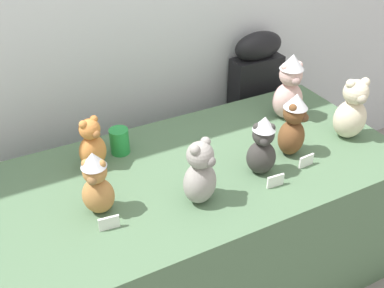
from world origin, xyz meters
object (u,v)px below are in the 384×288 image
teddy_bear_cream (352,111)px  teddy_bear_chestnut (293,125)px  instrument_case (252,115)px  teddy_bear_ash (200,174)px  teddy_bear_charcoal (262,146)px  teddy_bear_ginger (92,144)px  display_table (192,232)px  party_cup_green (120,141)px  teddy_bear_blush (289,88)px  teddy_bear_caramel (97,184)px

teddy_bear_cream → teddy_bear_chestnut: size_ratio=1.01×
instrument_case → teddy_bear_ash: size_ratio=3.88×
teddy_bear_chestnut → teddy_bear_charcoal: size_ratio=1.10×
instrument_case → teddy_bear_cream: 0.71m
teddy_bear_ginger → teddy_bear_charcoal: size_ratio=0.87×
display_table → teddy_bear_chestnut: size_ratio=6.35×
teddy_bear_charcoal → party_cup_green: bearing=169.2°
teddy_bear_ash → teddy_bear_blush: bearing=2.6°
teddy_bear_caramel → teddy_bear_blush: bearing=44.8°
teddy_bear_cream → teddy_bear_blush: bearing=131.5°
teddy_bear_caramel → teddy_bear_charcoal: bearing=25.2°
display_table → party_cup_green: bearing=131.0°
teddy_bear_ash → teddy_bear_charcoal: 0.29m
teddy_bear_ash → party_cup_green: size_ratio=2.31×
display_table → teddy_bear_blush: teddy_bear_blush is taller
instrument_case → teddy_bear_cream: instrument_case is taller
instrument_case → teddy_bear_ash: 1.06m
teddy_bear_cream → teddy_bear_ash: (-0.78, -0.08, -0.01)m
teddy_bear_ginger → teddy_bear_charcoal: teddy_bear_charcoal is taller
teddy_bear_blush → party_cup_green: 0.80m
display_table → teddy_bear_ginger: size_ratio=7.97×
display_table → teddy_bear_caramel: size_ratio=7.05×
display_table → teddy_bear_charcoal: size_ratio=6.97×
teddy_bear_ash → display_table: bearing=46.1°
teddy_bear_charcoal → party_cup_green: (-0.44, 0.38, -0.07)m
teddy_bear_ginger → teddy_bear_caramel: bearing=-125.4°
teddy_bear_chestnut → teddy_bear_ash: bearing=161.4°
instrument_case → teddy_bear_ginger: 1.09m
instrument_case → party_cup_green: instrument_case is taller
teddy_bear_blush → teddy_bear_ash: bearing=-143.9°
teddy_bear_cream → teddy_bear_blush: 0.29m
teddy_bear_caramel → teddy_bear_charcoal: teddy_bear_charcoal is taller
display_table → teddy_bear_ginger: (-0.33, 0.20, 0.45)m
teddy_bear_cream → teddy_bear_blush: (-0.13, 0.26, 0.02)m
display_table → teddy_bear_caramel: 0.62m
teddy_bear_cream → teddy_bear_ash: bearing=-159.9°
teddy_bear_blush → teddy_bear_caramel: bearing=-158.6°
display_table → teddy_bear_chestnut: teddy_bear_chestnut is taller
teddy_bear_caramel → teddy_bear_ash: 0.35m
teddy_bear_chestnut → display_table: bearing=138.8°
display_table → instrument_case: bearing=38.7°
teddy_bear_ash → teddy_bear_charcoal: (0.29, 0.04, 0.00)m
teddy_bear_blush → teddy_bear_charcoal: size_ratio=1.26×
teddy_bear_cream → teddy_bear_ginger: bearing=178.4°
instrument_case → display_table: bearing=-141.9°
party_cup_green → teddy_bear_blush: bearing=-5.9°
instrument_case → teddy_bear_chestnut: bearing=-112.7°
display_table → teddy_bear_ginger: teddy_bear_ginger is taller
instrument_case → teddy_bear_caramel: instrument_case is taller
instrument_case → teddy_bear_cream: (0.05, -0.63, 0.33)m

